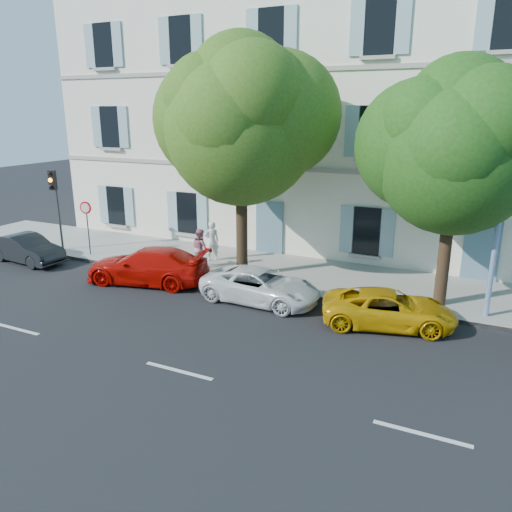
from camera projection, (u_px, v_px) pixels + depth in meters
The scene contains 15 objects.
ground at pixel (248, 315), 16.26m from camera, with size 90.00×90.00×0.00m, color black.
sidewalk at pixel (297, 274), 20.09m from camera, with size 36.00×4.50×0.15m, color #A09E96.
kerb at pixel (276, 291), 18.21m from camera, with size 36.00×0.16×0.16m, color #9E998E.
building at pixel (344, 119), 23.39m from camera, with size 28.00×7.00×12.00m, color white.
car_dark_sedan at pixel (27, 249), 21.71m from camera, with size 1.30×3.72×1.22m, color black.
car_red_coupe at pixel (147, 266), 19.13m from camera, with size 1.93×4.74×1.38m, color #C10C05.
car_white_coupe at pixel (261, 286), 17.27m from camera, with size 1.93×4.18×1.16m, color white.
car_yellow_supercar at pixel (389, 309), 15.33m from camera, with size 1.87×4.05×1.12m, color #D69B09.
tree_left at pixel (241, 129), 18.16m from camera, with size 5.62×5.62×8.71m.
tree_right at pixel (455, 156), 15.46m from camera, with size 4.97×4.97×7.66m.
traffic_light at pixel (55, 193), 22.47m from camera, with size 0.32×0.42×3.69m.
road_sign at pixel (87, 216), 22.05m from camera, with size 0.56×0.14×2.42m.
street_lamp at pixel (506, 168), 14.38m from camera, with size 0.41×1.77×8.27m.
pedestrian_a at pixel (212, 241), 21.46m from camera, with size 0.62×0.41×1.71m, color white.
pedestrian_b at pixel (200, 248), 20.54m from camera, with size 0.78×0.61×1.61m, color #C57E8B.
Camera 1 is at (6.71, -13.47, 6.46)m, focal length 35.00 mm.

